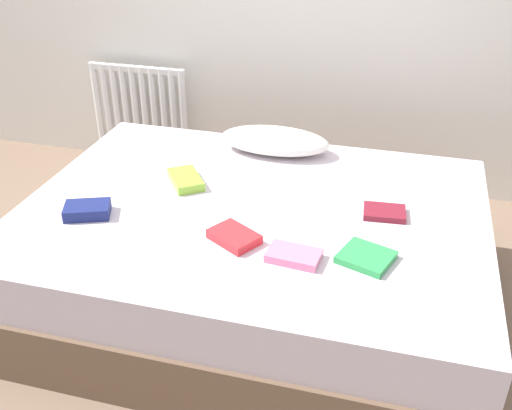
{
  "coord_description": "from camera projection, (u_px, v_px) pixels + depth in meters",
  "views": [
    {
      "loc": [
        0.59,
        -2.11,
        1.77
      ],
      "look_at": [
        0.0,
        0.05,
        0.48
      ],
      "focal_mm": 41.56,
      "sensor_mm": 36.0,
      "label": 1
    }
  ],
  "objects": [
    {
      "name": "textbook_lime",
      "position": [
        186.0,
        180.0,
        2.71
      ],
      "size": [
        0.22,
        0.25,
        0.04
      ],
      "primitive_type": "cube",
      "rotation": [
        0.0,
        0.0,
        -0.95
      ],
      "color": "#8CC638",
      "rests_on": "bed"
    },
    {
      "name": "textbook_navy",
      "position": [
        87.0,
        210.0,
        2.46
      ],
      "size": [
        0.22,
        0.18,
        0.05
      ],
      "primitive_type": "cube",
      "rotation": [
        0.0,
        0.0,
        0.37
      ],
      "color": "navy",
      "rests_on": "bed"
    },
    {
      "name": "ground_plane",
      "position": [
        253.0,
        298.0,
        2.78
      ],
      "size": [
        8.0,
        8.0,
        0.0
      ],
      "primitive_type": "plane",
      "color": "#7F6651"
    },
    {
      "name": "textbook_red",
      "position": [
        233.0,
        237.0,
        2.3
      ],
      "size": [
        0.23,
        0.21,
        0.04
      ],
      "primitive_type": "cube",
      "rotation": [
        0.0,
        0.0,
        -0.54
      ],
      "color": "red",
      "rests_on": "bed"
    },
    {
      "name": "radiator",
      "position": [
        140.0,
        109.0,
        3.84
      ],
      "size": [
        0.65,
        0.04,
        0.57
      ],
      "color": "white",
      "rests_on": "ground"
    },
    {
      "name": "pillow",
      "position": [
        275.0,
        141.0,
        2.99
      ],
      "size": [
        0.56,
        0.26,
        0.12
      ],
      "primitive_type": "ellipsoid",
      "color": "white",
      "rests_on": "bed"
    },
    {
      "name": "textbook_maroon",
      "position": [
        384.0,
        212.0,
        2.47
      ],
      "size": [
        0.18,
        0.14,
        0.03
      ],
      "primitive_type": "cube",
      "rotation": [
        0.0,
        0.0,
        0.08
      ],
      "color": "maroon",
      "rests_on": "bed"
    },
    {
      "name": "bed",
      "position": [
        253.0,
        255.0,
        2.66
      ],
      "size": [
        2.0,
        1.5,
        0.5
      ],
      "color": "brown",
      "rests_on": "ground"
    },
    {
      "name": "textbook_pink",
      "position": [
        294.0,
        256.0,
        2.19
      ],
      "size": [
        0.21,
        0.14,
        0.03
      ],
      "primitive_type": "cube",
      "rotation": [
        0.0,
        0.0,
        -0.1
      ],
      "color": "pink",
      "rests_on": "bed"
    },
    {
      "name": "textbook_green",
      "position": [
        366.0,
        257.0,
        2.19
      ],
      "size": [
        0.23,
        0.22,
        0.03
      ],
      "primitive_type": "cube",
      "rotation": [
        0.0,
        0.0,
        -0.33
      ],
      "color": "green",
      "rests_on": "bed"
    }
  ]
}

